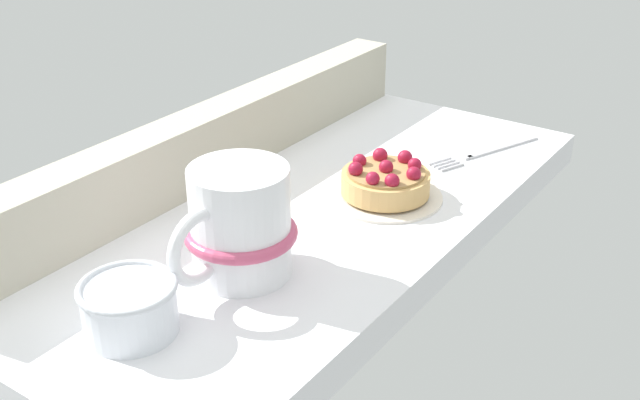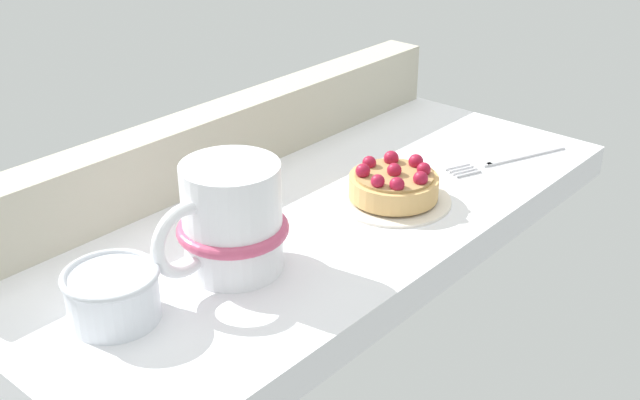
{
  "view_description": "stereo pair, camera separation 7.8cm",
  "coord_description": "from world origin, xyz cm",
  "px_view_note": "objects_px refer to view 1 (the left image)",
  "views": [
    {
      "loc": [
        -60.95,
        -43.78,
        38.5
      ],
      "look_at": [
        -3.73,
        -4.09,
        3.54
      ],
      "focal_mm": 44.54,
      "sensor_mm": 36.0,
      "label": 1
    },
    {
      "loc": [
        -56.16,
        -49.92,
        38.5
      ],
      "look_at": [
        -3.73,
        -4.09,
        3.54
      ],
      "focal_mm": 44.54,
      "sensor_mm": 36.0,
      "label": 2
    }
  ],
  "objects_px": {
    "dessert_plate": "(385,195)",
    "sugar_bowl": "(129,306)",
    "dessert_fork": "(486,151)",
    "coffee_mug": "(238,225)",
    "raspberry_tart": "(386,180)"
  },
  "relations": [
    {
      "from": "coffee_mug",
      "to": "sugar_bowl",
      "type": "distance_m",
      "value": 0.12
    },
    {
      "from": "dessert_plate",
      "to": "sugar_bowl",
      "type": "bearing_deg",
      "value": 172.21
    },
    {
      "from": "dessert_fork",
      "to": "sugar_bowl",
      "type": "bearing_deg",
      "value": 170.43
    },
    {
      "from": "sugar_bowl",
      "to": "raspberry_tart",
      "type": "bearing_deg",
      "value": -7.79
    },
    {
      "from": "dessert_fork",
      "to": "sugar_bowl",
      "type": "height_order",
      "value": "sugar_bowl"
    },
    {
      "from": "coffee_mug",
      "to": "dessert_fork",
      "type": "xyz_separation_m",
      "value": [
        0.38,
        -0.07,
        -0.05
      ]
    },
    {
      "from": "raspberry_tart",
      "to": "sugar_bowl",
      "type": "relative_size",
      "value": 1.19
    },
    {
      "from": "sugar_bowl",
      "to": "dessert_fork",
      "type": "bearing_deg",
      "value": -9.57
    },
    {
      "from": "dessert_plate",
      "to": "sugar_bowl",
      "type": "distance_m",
      "value": 0.33
    },
    {
      "from": "raspberry_tart",
      "to": "dessert_fork",
      "type": "bearing_deg",
      "value": -12.83
    },
    {
      "from": "raspberry_tart",
      "to": "coffee_mug",
      "type": "distance_m",
      "value": 0.21
    },
    {
      "from": "dessert_plate",
      "to": "dessert_fork",
      "type": "xyz_separation_m",
      "value": [
        0.18,
        -0.04,
        0.0
      ]
    },
    {
      "from": "dessert_plate",
      "to": "dessert_fork",
      "type": "distance_m",
      "value": 0.18
    },
    {
      "from": "dessert_plate",
      "to": "sugar_bowl",
      "type": "relative_size",
      "value": 1.55
    },
    {
      "from": "dessert_fork",
      "to": "sugar_bowl",
      "type": "relative_size",
      "value": 2.02
    }
  ]
}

